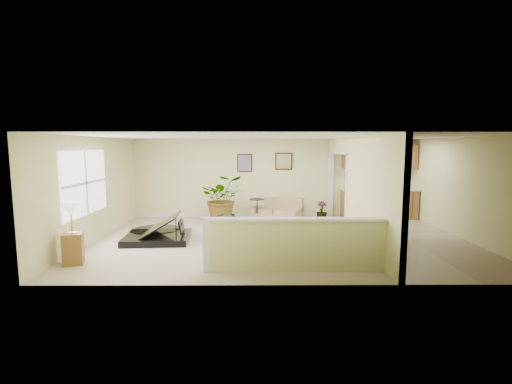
{
  "coord_description": "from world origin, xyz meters",
  "views": [
    {
      "loc": [
        -0.64,
        -8.87,
        2.27
      ],
      "look_at": [
        -0.6,
        0.4,
        1.13
      ],
      "focal_mm": 26.0,
      "sensor_mm": 36.0,
      "label": 1
    }
  ],
  "objects_px": {
    "small_plant": "(322,212)",
    "lamp_stand": "(72,238)",
    "accent_table": "(257,206)",
    "palm_plant": "(222,198)",
    "piano_bench": "(227,229)",
    "loveseat": "(276,209)",
    "piano": "(157,215)"
  },
  "relations": [
    {
      "from": "accent_table",
      "to": "palm_plant",
      "type": "relative_size",
      "value": 0.46
    },
    {
      "from": "accent_table",
      "to": "small_plant",
      "type": "height_order",
      "value": "accent_table"
    },
    {
      "from": "piano_bench",
      "to": "palm_plant",
      "type": "height_order",
      "value": "palm_plant"
    },
    {
      "from": "loveseat",
      "to": "palm_plant",
      "type": "relative_size",
      "value": 1.26
    },
    {
      "from": "piano_bench",
      "to": "palm_plant",
      "type": "xyz_separation_m",
      "value": [
        -0.3,
        2.33,
        0.41
      ]
    },
    {
      "from": "piano",
      "to": "loveseat",
      "type": "xyz_separation_m",
      "value": [
        3.07,
        2.58,
        -0.27
      ]
    },
    {
      "from": "piano_bench",
      "to": "piano",
      "type": "bearing_deg",
      "value": 177.91
    },
    {
      "from": "accent_table",
      "to": "palm_plant",
      "type": "distance_m",
      "value": 1.09
    },
    {
      "from": "lamp_stand",
      "to": "small_plant",
      "type": "bearing_deg",
      "value": 37.64
    },
    {
      "from": "palm_plant",
      "to": "accent_table",
      "type": "bearing_deg",
      "value": 6.03
    },
    {
      "from": "palm_plant",
      "to": "small_plant",
      "type": "distance_m",
      "value": 3.1
    },
    {
      "from": "palm_plant",
      "to": "small_plant",
      "type": "xyz_separation_m",
      "value": [
        3.06,
        0.13,
        -0.45
      ]
    },
    {
      "from": "piano_bench",
      "to": "palm_plant",
      "type": "relative_size",
      "value": 0.58
    },
    {
      "from": "piano",
      "to": "accent_table",
      "type": "bearing_deg",
      "value": 40.35
    },
    {
      "from": "piano_bench",
      "to": "lamp_stand",
      "type": "bearing_deg",
      "value": -146.8
    },
    {
      "from": "small_plant",
      "to": "palm_plant",
      "type": "bearing_deg",
      "value": -177.58
    },
    {
      "from": "piano",
      "to": "palm_plant",
      "type": "bearing_deg",
      "value": 54.52
    },
    {
      "from": "piano",
      "to": "small_plant",
      "type": "xyz_separation_m",
      "value": [
        4.47,
        2.4,
        -0.35
      ]
    },
    {
      "from": "accent_table",
      "to": "palm_plant",
      "type": "height_order",
      "value": "palm_plant"
    },
    {
      "from": "piano",
      "to": "palm_plant",
      "type": "xyz_separation_m",
      "value": [
        1.41,
        2.27,
        0.1
      ]
    },
    {
      "from": "piano_bench",
      "to": "lamp_stand",
      "type": "distance_m",
      "value": 3.4
    },
    {
      "from": "accent_table",
      "to": "lamp_stand",
      "type": "height_order",
      "value": "lamp_stand"
    },
    {
      "from": "piano",
      "to": "lamp_stand",
      "type": "xyz_separation_m",
      "value": [
        -1.13,
        -1.92,
        -0.09
      ]
    },
    {
      "from": "loveseat",
      "to": "small_plant",
      "type": "distance_m",
      "value": 1.41
    },
    {
      "from": "accent_table",
      "to": "palm_plant",
      "type": "bearing_deg",
      "value": -173.97
    },
    {
      "from": "piano",
      "to": "loveseat",
      "type": "height_order",
      "value": "piano"
    },
    {
      "from": "accent_table",
      "to": "small_plant",
      "type": "relative_size",
      "value": 1.15
    },
    {
      "from": "small_plant",
      "to": "lamp_stand",
      "type": "bearing_deg",
      "value": -142.36
    },
    {
      "from": "piano_bench",
      "to": "loveseat",
      "type": "height_order",
      "value": "loveseat"
    },
    {
      "from": "piano",
      "to": "small_plant",
      "type": "height_order",
      "value": "piano"
    },
    {
      "from": "loveseat",
      "to": "lamp_stand",
      "type": "height_order",
      "value": "lamp_stand"
    },
    {
      "from": "piano",
      "to": "accent_table",
      "type": "distance_m",
      "value": 3.43
    }
  ]
}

